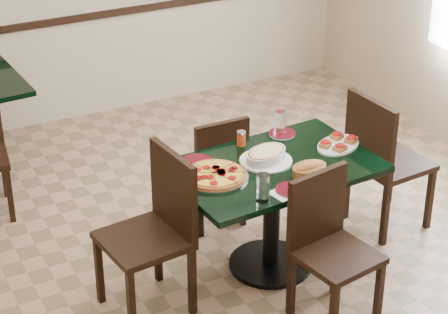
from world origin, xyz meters
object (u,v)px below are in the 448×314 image
bread_basket (309,169)px  chair_far (216,166)px  lasagna_casserole (266,155)px  chair_near (328,240)px  chair_left (157,223)px  pepperoni_pizza (215,175)px  bruschetta_platter (338,143)px  main_table (272,190)px  chair_right (381,155)px

bread_basket → chair_far: bearing=97.7°
lasagna_casserole → chair_near: bearing=-102.1°
chair_left → lasagna_casserole: bearing=89.4°
pepperoni_pizza → bruschetta_platter: bruschetta_platter is taller
chair_left → bruschetta_platter: 1.31m
pepperoni_pizza → bread_basket: bearing=-23.3°
main_table → pepperoni_pizza: size_ratio=3.27×
lasagna_casserole → bread_basket: bearing=-80.2°
main_table → chair_right: size_ratio=1.33×
lasagna_casserole → pepperoni_pizza: bearing=166.4°
main_table → chair_left: size_ratio=1.32×
bread_basket → bruschetta_platter: bread_basket is taller
chair_near → chair_left: chair_left is taller
chair_left → pepperoni_pizza: chair_left is taller
chair_right → lasagna_casserole: (-0.91, -0.04, 0.23)m
bread_basket → bruschetta_platter: bearing=26.0°
main_table → chair_left: bearing=177.7°
chair_right → pepperoni_pizza: 1.30m
chair_far → lasagna_casserole: (0.07, -0.56, 0.33)m
chair_far → chair_near: (0.15, -1.17, 0.04)m
chair_near → pepperoni_pizza: size_ratio=2.25×
chair_near → lasagna_casserole: size_ratio=2.65×
chair_far → chair_left: size_ratio=0.83×
pepperoni_pizza → lasagna_casserole: lasagna_casserole is taller
chair_left → lasagna_casserole: chair_left is taller
main_table → chair_left: 0.79m
chair_left → chair_right: bearing=87.1°
main_table → chair_far: size_ratio=1.58×
chair_far → pepperoni_pizza: 0.74m
chair_far → bread_basket: (0.22, -0.82, 0.33)m
chair_left → bruschetta_platter: size_ratio=2.50×
chair_left → lasagna_casserole: size_ratio=2.93×
main_table → bread_basket: 0.33m
chair_near → chair_left: size_ratio=0.91×
chair_right → bread_basket: chair_right is taller
lasagna_casserole → chair_right: bearing=-17.5°
main_table → bread_basket: bread_basket is taller
pepperoni_pizza → bruschetta_platter: bearing=1.1°
chair_near → chair_far: bearing=87.0°
bread_basket → pepperoni_pizza: bearing=149.2°
main_table → chair_far: 0.63m
chair_right → pepperoni_pizza: chair_right is taller
chair_left → bruschetta_platter: bearing=85.8°
chair_right → bread_basket: bearing=106.0°
chair_right → main_table: bearing=90.4°
chair_far → bruschetta_platter: (0.59, -0.58, 0.31)m
chair_right → bruschetta_platter: bearing=92.9°
main_table → chair_far: bearing=94.0°
pepperoni_pizza → main_table: bearing=-2.4°
pepperoni_pizza → chair_far: bearing=63.6°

